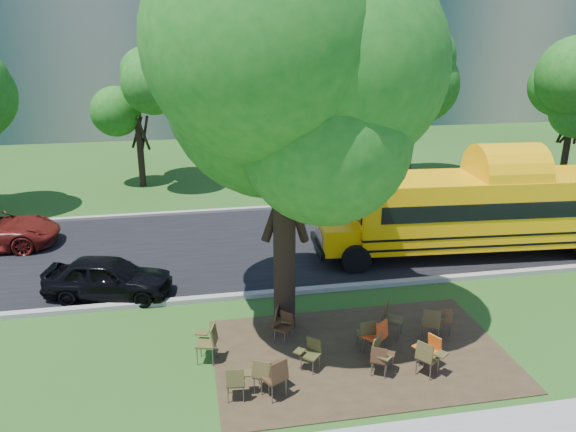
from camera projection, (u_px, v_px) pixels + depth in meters
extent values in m
plane|color=#285219|center=(315.00, 348.00, 13.83)|extent=(160.00, 160.00, 0.00)
cube|color=#382819|center=(360.00, 354.00, 13.54)|extent=(7.00, 4.50, 0.03)
cube|color=black|center=(271.00, 244.00, 20.34)|extent=(80.00, 8.00, 0.04)
cube|color=gray|center=(292.00, 291.00, 16.60)|extent=(80.00, 0.25, 0.14)
cube|color=gray|center=(256.00, 209.00, 24.14)|extent=(80.00, 0.25, 0.14)
cylinder|color=black|center=(140.00, 151.00, 27.29)|extent=(0.32, 0.32, 3.50)
sphere|color=#166217|center=(136.00, 100.00, 26.50)|extent=(4.80, 4.80, 4.80)
cylinder|color=black|center=(409.00, 142.00, 27.59)|extent=(0.38, 0.38, 4.20)
sphere|color=#166217|center=(413.00, 81.00, 26.64)|extent=(5.60, 5.60, 5.60)
cylinder|color=black|center=(567.00, 146.00, 28.15)|extent=(0.34, 0.34, 3.60)
sphere|color=#166217|center=(575.00, 95.00, 27.33)|extent=(5.00, 5.00, 5.00)
cylinder|color=black|center=(284.00, 249.00, 14.08)|extent=(0.56, 0.56, 4.43)
sphere|color=#166217|center=(284.00, 117.00, 13.02)|extent=(7.20, 7.20, 7.20)
cube|color=#FFB208|center=(501.00, 208.00, 19.15)|extent=(10.33, 3.01, 2.27)
cube|color=black|center=(510.00, 200.00, 19.10)|extent=(9.78, 3.01, 0.56)
cube|color=#FFB208|center=(337.00, 234.00, 18.76)|extent=(1.34, 2.12, 0.88)
cube|color=black|center=(499.00, 224.00, 19.34)|extent=(10.35, 3.04, 0.07)
cube|color=black|center=(498.00, 233.00, 19.45)|extent=(10.35, 3.04, 0.07)
cylinder|color=black|center=(356.00, 260.00, 17.86)|extent=(0.94, 0.34, 0.93)
cylinder|color=black|center=(341.00, 234.00, 20.04)|extent=(0.94, 0.34, 0.93)
cylinder|color=black|center=(551.00, 226.00, 20.92)|extent=(0.94, 0.34, 0.93)
cube|color=#48431F|center=(235.00, 382.00, 11.79)|extent=(0.44, 0.42, 0.05)
cube|color=#48431F|center=(235.00, 378.00, 11.56)|extent=(0.39, 0.13, 0.38)
cube|color=#48431F|center=(246.00, 373.00, 11.90)|extent=(0.23, 0.29, 0.03)
cylinder|color=slate|center=(228.00, 386.00, 12.00)|extent=(0.02, 0.02, 0.43)
cylinder|color=slate|center=(244.00, 395.00, 11.72)|extent=(0.02, 0.02, 0.43)
cube|color=brown|center=(264.00, 374.00, 12.03)|extent=(0.54, 0.53, 0.05)
cube|color=brown|center=(261.00, 370.00, 11.81)|extent=(0.39, 0.26, 0.39)
cube|color=brown|center=(276.00, 368.00, 12.06)|extent=(0.32, 0.34, 0.03)
cylinder|color=slate|center=(259.00, 377.00, 12.30)|extent=(0.02, 0.02, 0.44)
cylinder|color=slate|center=(269.00, 389.00, 11.91)|extent=(0.02, 0.02, 0.44)
cube|color=#412A17|center=(274.00, 377.00, 11.83)|extent=(0.61, 0.60, 0.05)
cube|color=#412A17|center=(279.00, 372.00, 11.61)|extent=(0.43, 0.30, 0.44)
cube|color=#412A17|center=(279.00, 364.00, 12.06)|extent=(0.36, 0.38, 0.03)
cylinder|color=slate|center=(261.00, 387.00, 11.94)|extent=(0.03, 0.03, 0.49)
cylinder|color=slate|center=(286.00, 388.00, 11.89)|extent=(0.03, 0.03, 0.49)
cube|color=#423E1C|center=(310.00, 355.00, 12.77)|extent=(0.52, 0.52, 0.05)
cube|color=#423E1C|center=(314.00, 344.00, 12.84)|extent=(0.32, 0.31, 0.36)
cube|color=#423E1C|center=(299.00, 351.00, 12.75)|extent=(0.32, 0.32, 0.03)
cylinder|color=slate|center=(313.00, 368.00, 12.64)|extent=(0.02, 0.02, 0.41)
cylinder|color=slate|center=(308.00, 358.00, 13.04)|extent=(0.02, 0.02, 0.41)
cube|color=#3D2715|center=(380.00, 359.00, 12.62)|extent=(0.50, 0.50, 0.04)
cube|color=#3D2715|center=(379.00, 356.00, 12.41)|extent=(0.36, 0.25, 0.36)
cube|color=#3D2715|center=(390.00, 354.00, 12.64)|extent=(0.29, 0.32, 0.03)
cylinder|color=slate|center=(374.00, 362.00, 12.87)|extent=(0.02, 0.02, 0.40)
cylinder|color=slate|center=(385.00, 372.00, 12.50)|extent=(0.02, 0.02, 0.40)
cube|color=#4F4822|center=(383.00, 355.00, 12.73)|extent=(0.58, 0.58, 0.05)
cube|color=#4F4822|center=(377.00, 344.00, 12.75)|extent=(0.35, 0.35, 0.40)
cube|color=#4F4822|center=(384.00, 357.00, 12.43)|extent=(0.35, 0.35, 0.03)
cylinder|color=slate|center=(393.00, 362.00, 12.84)|extent=(0.02, 0.02, 0.45)
cylinder|color=slate|center=(373.00, 364.00, 12.76)|extent=(0.02, 0.02, 0.45)
cube|color=#D55B16|center=(430.00, 353.00, 12.87)|extent=(0.51, 0.52, 0.05)
cube|color=#D55B16|center=(435.00, 342.00, 12.90)|extent=(0.25, 0.37, 0.37)
cube|color=#D55B16|center=(419.00, 346.00, 12.92)|extent=(0.32, 0.30, 0.03)
cylinder|color=slate|center=(430.00, 366.00, 12.72)|extent=(0.02, 0.02, 0.42)
cylinder|color=slate|center=(428.00, 355.00, 13.14)|extent=(0.02, 0.02, 0.42)
cube|color=#4A4020|center=(428.00, 358.00, 12.59)|extent=(0.59, 0.59, 0.05)
cube|color=#4A4020|center=(425.00, 352.00, 12.39)|extent=(0.33, 0.39, 0.41)
cube|color=#4A4020|center=(442.00, 354.00, 12.50)|extent=(0.37, 0.35, 0.03)
cylinder|color=slate|center=(424.00, 360.00, 12.90)|extent=(0.02, 0.02, 0.46)
cylinder|color=slate|center=(430.00, 373.00, 12.43)|extent=(0.02, 0.02, 0.46)
cube|color=#4F4922|center=(206.00, 343.00, 13.11)|extent=(0.54, 0.55, 0.05)
cube|color=#4F4922|center=(214.00, 335.00, 13.01)|extent=(0.22, 0.44, 0.43)
cube|color=#4F4922|center=(202.00, 333.00, 13.32)|extent=(0.36, 0.31, 0.03)
cylinder|color=slate|center=(197.00, 356.00, 13.03)|extent=(0.03, 0.03, 0.49)
cylinder|color=slate|center=(216.00, 349.00, 13.34)|extent=(0.03, 0.03, 0.49)
cube|color=#3F2516|center=(283.00, 328.00, 13.92)|extent=(0.53, 0.53, 0.05)
cube|color=#3F2516|center=(287.00, 318.00, 13.98)|extent=(0.32, 0.32, 0.37)
cube|color=#3F2516|center=(273.00, 324.00, 13.90)|extent=(0.32, 0.32, 0.03)
cylinder|color=slate|center=(285.00, 340.00, 13.78)|extent=(0.02, 0.02, 0.41)
cylinder|color=slate|center=(282.00, 331.00, 14.19)|extent=(0.02, 0.02, 0.41)
cube|color=brown|center=(283.00, 320.00, 14.31)|extent=(0.46, 0.47, 0.04)
cube|color=brown|center=(276.00, 313.00, 14.27)|extent=(0.20, 0.37, 0.36)
cube|color=brown|center=(286.00, 321.00, 14.06)|extent=(0.30, 0.27, 0.03)
cylinder|color=slate|center=(290.00, 325.00, 14.50)|extent=(0.02, 0.02, 0.40)
cylinder|color=slate|center=(276.00, 330.00, 14.26)|extent=(0.02, 0.02, 0.40)
cube|color=#D24116|center=(375.00, 336.00, 13.42)|extent=(0.62, 0.62, 0.05)
cube|color=#D24116|center=(382.00, 330.00, 13.22)|extent=(0.40, 0.35, 0.43)
cube|color=#D24116|center=(376.00, 325.00, 13.65)|extent=(0.37, 0.38, 0.03)
cylinder|color=slate|center=(364.00, 346.00, 13.48)|extent=(0.03, 0.03, 0.48)
cylinder|color=slate|center=(385.00, 345.00, 13.51)|extent=(0.03, 0.03, 0.48)
cube|color=#413A1C|center=(393.00, 320.00, 14.15)|extent=(0.63, 0.63, 0.06)
cube|color=#413A1C|center=(386.00, 309.00, 14.15)|extent=(0.33, 0.43, 0.44)
cube|color=#413A1C|center=(397.00, 321.00, 13.82)|extent=(0.39, 0.37, 0.03)
cylinder|color=slate|center=(401.00, 326.00, 14.32)|extent=(0.03, 0.03, 0.50)
cylinder|color=slate|center=(383.00, 330.00, 14.14)|extent=(0.03, 0.03, 0.50)
cube|color=#4A301A|center=(442.00, 320.00, 14.30)|extent=(0.39, 0.38, 0.05)
cube|color=#4A301A|center=(445.00, 316.00, 14.08)|extent=(0.37, 0.10, 0.37)
cube|color=#4A301A|center=(448.00, 313.00, 14.41)|extent=(0.21, 0.26, 0.03)
cylinder|color=slate|center=(433.00, 325.00, 14.49)|extent=(0.02, 0.02, 0.41)
cylinder|color=slate|center=(449.00, 330.00, 14.24)|extent=(0.02, 0.02, 0.41)
cube|color=#4A4520|center=(366.00, 334.00, 13.63)|extent=(0.42, 0.40, 0.05)
cube|color=#4A4520|center=(368.00, 330.00, 13.40)|extent=(0.38, 0.11, 0.38)
cube|color=#4A4520|center=(373.00, 326.00, 13.75)|extent=(0.22, 0.28, 0.03)
cylinder|color=slate|center=(357.00, 338.00, 13.83)|extent=(0.02, 0.02, 0.43)
cylinder|color=slate|center=(374.00, 344.00, 13.57)|extent=(0.02, 0.02, 0.43)
cube|color=#483E1F|center=(431.00, 323.00, 14.00)|extent=(0.59, 0.58, 0.05)
cube|color=#483E1F|center=(432.00, 319.00, 13.75)|extent=(0.43, 0.27, 0.43)
cube|color=#483E1F|center=(442.00, 317.00, 14.04)|extent=(0.34, 0.37, 0.03)
cylinder|color=slate|center=(423.00, 327.00, 14.29)|extent=(0.03, 0.03, 0.48)
cylinder|color=slate|center=(438.00, 336.00, 13.87)|extent=(0.03, 0.03, 0.48)
imported|color=black|center=(108.00, 277.00, 16.25)|extent=(3.87, 2.23, 1.24)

